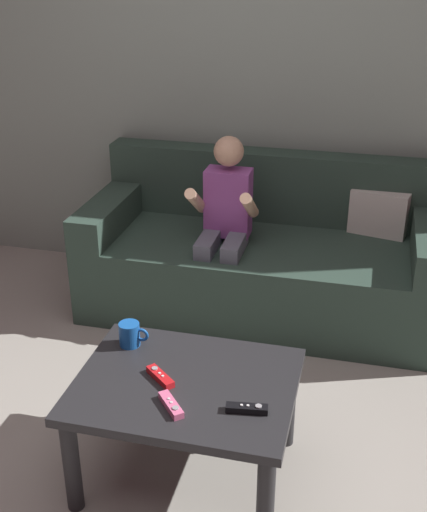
{
  "coord_description": "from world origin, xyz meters",
  "views": [
    {
      "loc": [
        0.68,
        -1.66,
        1.83
      ],
      "look_at": [
        0.05,
        0.86,
        0.6
      ],
      "focal_mm": 46.34,
      "sensor_mm": 36.0,
      "label": 1
    }
  ],
  "objects_px": {
    "couch": "(264,258)",
    "game_remote_pink_center": "(171,405)",
    "person_seated_on_couch": "(224,222)",
    "coffee_mug": "(130,334)",
    "game_remote_black_far_corner": "(247,409)",
    "game_remote_red_near_edge": "(160,377)",
    "coffee_table": "(186,397)"
  },
  "relations": [
    {
      "from": "coffee_mug",
      "to": "coffee_table",
      "type": "bearing_deg",
      "value": -32.93
    },
    {
      "from": "couch",
      "to": "game_remote_red_near_edge",
      "type": "xyz_separation_m",
      "value": [
        -0.14,
        -1.35,
        0.15
      ]
    },
    {
      "from": "couch",
      "to": "coffee_mug",
      "type": "relative_size",
      "value": 15.81
    },
    {
      "from": "couch",
      "to": "coffee_table",
      "type": "xyz_separation_m",
      "value": [
        -0.05,
        -1.34,
        0.06
      ]
    },
    {
      "from": "game_remote_pink_center",
      "to": "game_remote_black_far_corner",
      "type": "relative_size",
      "value": 0.91
    },
    {
      "from": "person_seated_on_couch",
      "to": "couch",
      "type": "bearing_deg",
      "value": 44.04
    },
    {
      "from": "coffee_mug",
      "to": "game_remote_red_near_edge",
      "type": "bearing_deg",
      "value": -45.86
    },
    {
      "from": "game_remote_pink_center",
      "to": "game_remote_black_far_corner",
      "type": "bearing_deg",
      "value": 9.55
    },
    {
      "from": "game_remote_black_far_corner",
      "to": "coffee_mug",
      "type": "height_order",
      "value": "coffee_mug"
    },
    {
      "from": "person_seated_on_couch",
      "to": "game_remote_red_near_edge",
      "type": "distance_m",
      "value": 1.18
    },
    {
      "from": "coffee_mug",
      "to": "person_seated_on_couch",
      "type": "bearing_deg",
      "value": 81.88
    },
    {
      "from": "coffee_table",
      "to": "game_remote_black_far_corner",
      "type": "bearing_deg",
      "value": -24.58
    },
    {
      "from": "couch",
      "to": "game_remote_pink_center",
      "type": "distance_m",
      "value": 1.51
    },
    {
      "from": "game_remote_pink_center",
      "to": "coffee_mug",
      "type": "height_order",
      "value": "coffee_mug"
    },
    {
      "from": "couch",
      "to": "person_seated_on_couch",
      "type": "bearing_deg",
      "value": -135.96
    },
    {
      "from": "couch",
      "to": "game_remote_pink_center",
      "type": "bearing_deg",
      "value": -92.26
    },
    {
      "from": "couch",
      "to": "game_remote_red_near_edge",
      "type": "bearing_deg",
      "value": -96.07
    },
    {
      "from": "couch",
      "to": "game_remote_black_far_corner",
      "type": "height_order",
      "value": "couch"
    },
    {
      "from": "game_remote_black_far_corner",
      "to": "game_remote_red_near_edge",
      "type": "bearing_deg",
      "value": 163.19
    },
    {
      "from": "game_remote_red_near_edge",
      "to": "game_remote_pink_center",
      "type": "bearing_deg",
      "value": -59.38
    },
    {
      "from": "couch",
      "to": "coffee_mug",
      "type": "xyz_separation_m",
      "value": [
        -0.32,
        -1.17,
        0.18
      ]
    },
    {
      "from": "couch",
      "to": "game_remote_pink_center",
      "type": "xyz_separation_m",
      "value": [
        -0.06,
        -1.5,
        0.15
      ]
    },
    {
      "from": "game_remote_red_near_edge",
      "to": "coffee_mug",
      "type": "xyz_separation_m",
      "value": [
        -0.18,
        0.19,
        0.04
      ]
    },
    {
      "from": "game_remote_red_near_edge",
      "to": "person_seated_on_couch",
      "type": "bearing_deg",
      "value": 91.92
    },
    {
      "from": "game_remote_red_near_edge",
      "to": "game_remote_pink_center",
      "type": "distance_m",
      "value": 0.17
    },
    {
      "from": "couch",
      "to": "coffee_table",
      "type": "distance_m",
      "value": 1.35
    },
    {
      "from": "person_seated_on_couch",
      "to": "coffee_mug",
      "type": "height_order",
      "value": "person_seated_on_couch"
    },
    {
      "from": "person_seated_on_couch",
      "to": "game_remote_black_far_corner",
      "type": "bearing_deg",
      "value": -73.66
    },
    {
      "from": "game_remote_pink_center",
      "to": "game_remote_red_near_edge",
      "type": "bearing_deg",
      "value": 120.62
    },
    {
      "from": "couch",
      "to": "coffee_mug",
      "type": "distance_m",
      "value": 1.23
    },
    {
      "from": "person_seated_on_couch",
      "to": "coffee_table",
      "type": "xyz_separation_m",
      "value": [
        0.13,
        -1.17,
        -0.2
      ]
    },
    {
      "from": "person_seated_on_couch",
      "to": "coffee_table",
      "type": "distance_m",
      "value": 1.19
    }
  ]
}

